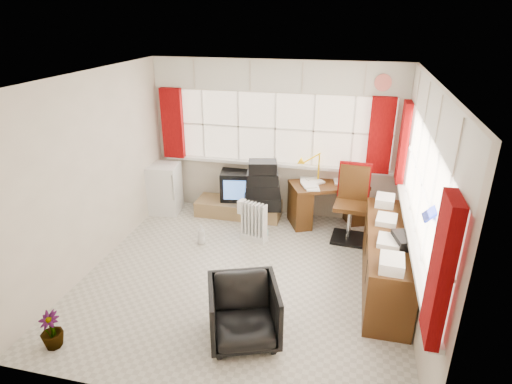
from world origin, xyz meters
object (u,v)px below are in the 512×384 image
desk_lamp (319,161)px  task_chair (352,199)px  crt_tv (237,185)px  mini_fridge (165,188)px  radiator (254,225)px  tv_bench (239,208)px  office_chair (244,312)px  desk (327,201)px  credenza (386,258)px

desk_lamp → task_chair: 0.81m
crt_tv → mini_fridge: bearing=-167.7°
radiator → desk_lamp: bearing=47.4°
tv_bench → crt_tv: size_ratio=2.32×
tv_bench → mini_fridge: mini_fridge is taller
task_chair → tv_bench: task_chair is taller
office_chair → mini_fridge: (-2.08, 2.69, 0.09)m
desk → task_chair: bearing=-45.9°
desk_lamp → radiator: 1.44m
crt_tv → mini_fridge: (-1.20, -0.26, -0.08)m
task_chair → crt_tv: bearing=166.6°
radiator → credenza: (1.83, -0.77, 0.15)m
crt_tv → desk: bearing=-2.4°
desk_lamp → office_chair: (-0.44, -2.96, -0.67)m
task_chair → credenza: task_chair is taller
desk_lamp → task_chair: size_ratio=0.41×
task_chair → tv_bench: size_ratio=0.81×
task_chair → office_chair: bearing=-111.5°
desk → desk_lamp: 0.65m
credenza → mini_fridge: 3.80m
credenza → task_chair: bearing=110.6°
desk_lamp → radiator: bearing=-132.6°
task_chair → radiator: 1.49m
office_chair → desk: bearing=57.5°
radiator → crt_tv: crt_tv is taller
desk → radiator: (-1.00, -0.83, -0.13)m
credenza → crt_tv: (-2.33, 1.66, 0.10)m
desk_lamp → credenza: bearing=-58.9°
office_chair → crt_tv: crt_tv is taller
desk → desk_lamp: bearing=158.9°
desk → mini_fridge: bearing=-175.8°
desk → mini_fridge: mini_fridge is taller
desk_lamp → mini_fridge: bearing=-174.0°
task_chair → office_chair: (-0.99, -2.51, -0.28)m
task_chair → desk_lamp: bearing=140.4°
credenza → tv_bench: (-2.28, 1.52, -0.27)m
office_chair → credenza: bearing=21.3°
tv_bench → crt_tv: 0.40m
desk → crt_tv: 1.51m
radiator → credenza: bearing=-22.7°
credenza → mini_fridge: bearing=158.3°
task_chair → credenza: (0.46, -1.21, -0.21)m
task_chair → crt_tv: 1.93m
office_chair → tv_bench: size_ratio=0.51×
desk → crt_tv: crt_tv is taller
desk → mini_fridge: size_ratio=1.57×
office_chair → tv_bench: bearing=86.0°
desk_lamp → office_chair: bearing=-98.5°
tv_bench → desk: bearing=3.2°
radiator → mini_fridge: size_ratio=0.72×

